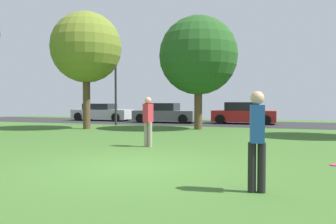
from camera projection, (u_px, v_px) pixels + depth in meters
The scene contains 11 objects.
ground_plane at pixel (132, 167), 8.12m from camera, with size 44.00×44.00×0.00m, color #3D6628.
road_strip at pixel (231, 124), 23.28m from camera, with size 44.00×6.40×0.01m, color #28282B.
maple_tree_far at pixel (198, 56), 18.64m from camera, with size 4.25×4.25×6.13m.
birch_tree_lone at pixel (86, 48), 18.87m from camera, with size 3.86×3.86×6.41m.
person_thrower at pixel (148, 119), 11.67m from camera, with size 0.30×0.36×1.69m.
person_bystander at pixel (257, 136), 5.87m from camera, with size 0.30×0.35×1.73m.
frisbee_disc at pixel (336, 165), 8.31m from camera, with size 0.27×0.27×0.03m, color #EA2D6B.
parked_car_silver at pixel (102, 113), 26.83m from camera, with size 4.59×2.01×1.32m.
parked_car_grey at pixel (165, 114), 24.45m from camera, with size 4.43×2.04×1.38m.
parked_car_red at pixel (243, 114), 23.18m from camera, with size 4.16×2.08×1.45m.
street_lamp_post at pixel (116, 90), 21.73m from camera, with size 0.14×0.14×4.50m, color #2D2D33.
Camera 1 is at (3.37, -7.38, 1.57)m, focal length 36.91 mm.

